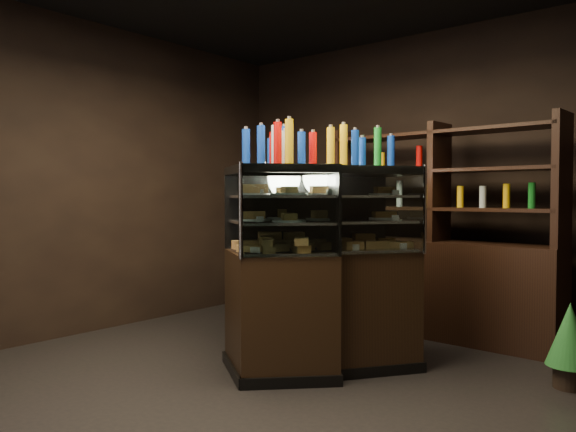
% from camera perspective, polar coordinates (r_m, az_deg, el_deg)
% --- Properties ---
extents(ground, '(5.00, 5.00, 0.00)m').
position_cam_1_polar(ground, '(4.00, -0.51, -17.21)').
color(ground, black).
rests_on(ground, ground).
extents(room_shell, '(5.02, 5.02, 3.01)m').
position_cam_1_polar(room_shell, '(3.83, -0.52, 11.42)').
color(room_shell, black).
rests_on(room_shell, ground).
extents(display_case, '(1.82, 1.57, 1.55)m').
position_cam_1_polar(display_case, '(4.46, 1.33, -8.35)').
color(display_case, black).
rests_on(display_case, ground).
extents(food_display, '(1.35, 1.15, 0.47)m').
position_cam_1_polar(food_display, '(4.38, 1.28, -0.37)').
color(food_display, '#B48040').
rests_on(food_display, display_case).
extents(bottles_top, '(1.17, 1.01, 0.30)m').
position_cam_1_polar(bottles_top, '(4.40, 1.35, 6.76)').
color(bottles_top, yellow).
rests_on(bottles_top, display_case).
extents(potted_conifer, '(0.31, 0.31, 0.67)m').
position_cam_1_polar(potted_conifer, '(4.36, 26.72, -10.56)').
color(potted_conifer, black).
rests_on(potted_conifer, ground).
extents(back_shelving, '(2.22, 0.52, 2.00)m').
position_cam_1_polar(back_shelving, '(5.47, 15.03, -5.43)').
color(back_shelving, black).
rests_on(back_shelving, ground).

